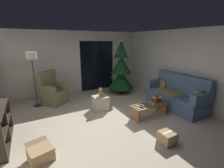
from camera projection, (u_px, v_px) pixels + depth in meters
ground_plane at (111, 123)px, 4.19m from camera, size 7.00×7.00×0.00m
wall_back at (77, 62)px, 6.45m from camera, size 5.72×0.12×2.50m
wall_right at (188, 68)px, 5.15m from camera, size 0.12×6.00×2.50m
patio_door_frame at (97, 65)px, 6.83m from camera, size 1.60×0.02×2.20m
patio_door_glass at (97, 66)px, 6.83m from camera, size 1.50×0.02×2.10m
couch at (176, 96)px, 5.05m from camera, size 0.78×1.94×1.08m
coffee_table at (149, 108)px, 4.46m from camera, size 1.10×0.40×0.38m
remote_silver at (151, 103)px, 4.53m from camera, size 0.10×0.16×0.02m
remote_black at (142, 107)px, 4.22m from camera, size 0.05×0.16×0.02m
remote_white at (153, 104)px, 4.42m from camera, size 0.15×0.12×0.02m
remote_graphite at (143, 105)px, 4.33m from camera, size 0.07×0.16×0.02m
book_stack at (157, 99)px, 4.61m from camera, size 0.25×0.22×0.15m
cell_phone at (157, 96)px, 4.62m from camera, size 0.07×0.14×0.01m
christmas_tree at (121, 70)px, 6.34m from camera, size 1.02×1.02×2.22m
armchair at (53, 92)px, 5.39m from camera, size 0.96×0.96×1.13m
floor_lamp at (32, 61)px, 4.87m from camera, size 0.32×0.32×1.78m
ottoman at (100, 103)px, 4.94m from camera, size 0.44×0.44×0.44m
teddy_bear_honey at (101, 93)px, 4.85m from camera, size 0.21×0.22×0.29m
cardboard_box_taped_mid_floor at (167, 138)px, 3.33m from camera, size 0.33×0.31×0.26m
cardboard_box_open_near_shelf at (41, 154)px, 2.84m from camera, size 0.50×0.61×0.31m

